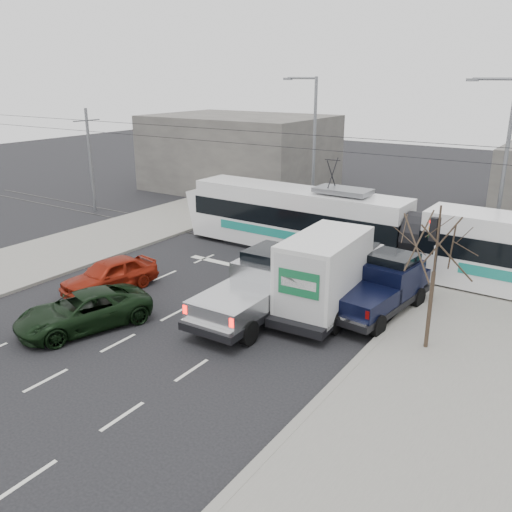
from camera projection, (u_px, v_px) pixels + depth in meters
The scene contains 16 objects.
ground at pixel (208, 324), 20.77m from camera, with size 120.00×120.00×0.00m, color black.
sidewalk_right at pixel (447, 395), 16.04m from camera, with size 6.00×60.00×0.15m, color gray.
sidewalk_left at pixel (19, 265), 27.04m from camera, with size 6.00×60.00×0.15m, color gray.
rails at pixel (325, 255), 28.68m from camera, with size 60.00×1.60×0.03m, color #33302D.
building_left at pixel (239, 153), 44.55m from camera, with size 14.00×10.00×6.00m, color slate.
bare_tree at pixel (437, 246), 17.57m from camera, with size 2.40×2.40×5.00m.
traffic_signal at pixel (434, 242), 21.65m from camera, with size 0.44×0.44×3.60m.
street_lamp_near at pixel (501, 161), 26.39m from camera, with size 2.38×0.25×9.00m.
street_lamp_far at pixel (312, 141), 34.00m from camera, with size 2.38×0.25×9.00m.
catenary at pixel (328, 183), 27.45m from camera, with size 60.00×0.20×7.00m.
tram at pixel (416, 238), 25.34m from camera, with size 24.99×3.01×5.09m.
silver_pickup at pixel (262, 284), 21.40m from camera, with size 2.49×6.74×2.43m.
box_truck at pixel (330, 273), 21.41m from camera, with size 2.61×6.71×3.30m.
navy_pickup at pixel (383, 286), 21.45m from camera, with size 2.59×5.60×2.28m.
green_car at pixel (83, 311), 20.26m from camera, with size 2.29×4.96×1.38m, color black.
red_car at pixel (110, 275), 23.77m from camera, with size 1.75×4.34×1.48m, color maroon.
Camera 1 is at (11.96, -14.72, 9.06)m, focal length 38.00 mm.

